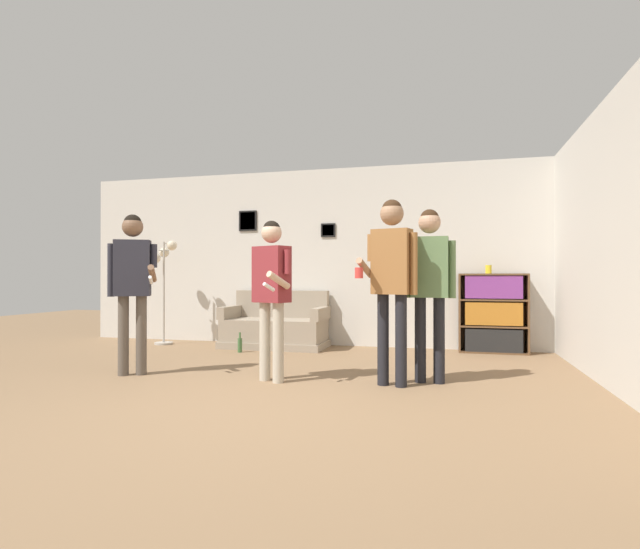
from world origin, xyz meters
TOP-DOWN VIEW (x-y plane):
  - ground_plane at (0.00, 0.00)m, footprint 20.00×20.00m
  - wall_back at (-0.00, 3.91)m, footprint 8.46×0.08m
  - wall_right at (3.06, 1.94)m, footprint 0.06×6.28m
  - couch at (-0.87, 3.49)m, footprint 1.53×0.80m
  - bookshelf at (2.21, 3.69)m, footprint 0.91×0.30m
  - floor_lamp at (-2.65, 3.33)m, footprint 0.36×0.40m
  - person_player_foreground_left at (-1.62, 1.08)m, footprint 0.59×0.39m
  - person_player_foreground_center at (-0.08, 1.14)m, footprint 0.46×0.56m
  - person_watcher_holding_cup at (1.10, 1.23)m, footprint 0.56×0.41m
  - person_spectator_near_bookshelf at (1.44, 1.47)m, footprint 0.50×0.22m
  - bottle_on_floor at (-1.17, 2.86)m, footprint 0.06×0.06m
  - drinking_cup at (2.15, 3.69)m, footprint 0.08×0.08m

SIDE VIEW (x-z plane):
  - ground_plane at x=0.00m, z-range 0.00..0.00m
  - bottle_on_floor at x=-1.17m, z-range -0.03..0.25m
  - couch at x=-0.87m, z-range -0.13..0.70m
  - bookshelf at x=2.21m, z-range 0.00..1.08m
  - person_player_foreground_center at x=-0.08m, z-range 0.17..1.77m
  - person_spectator_near_bookshelf at x=1.44m, z-range 0.20..1.90m
  - person_player_foreground_left at x=-1.62m, z-range 0.20..1.90m
  - person_watcher_holding_cup at x=1.10m, z-range 0.22..1.99m
  - floor_lamp at x=-2.65m, z-range 0.34..1.95m
  - drinking_cup at x=2.15m, z-range 1.09..1.20m
  - wall_right at x=3.06m, z-range 0.00..2.70m
  - wall_back at x=0.00m, z-range 0.00..2.70m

